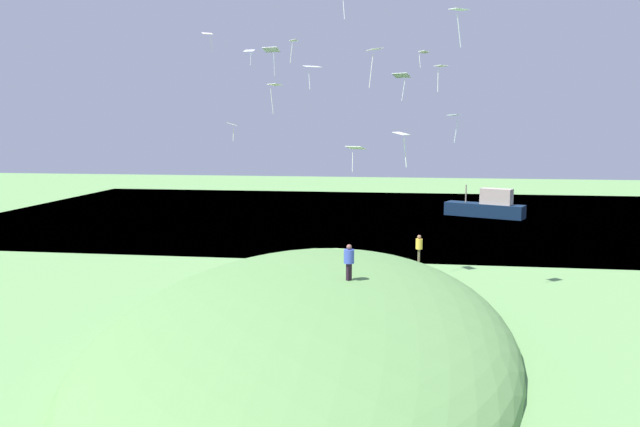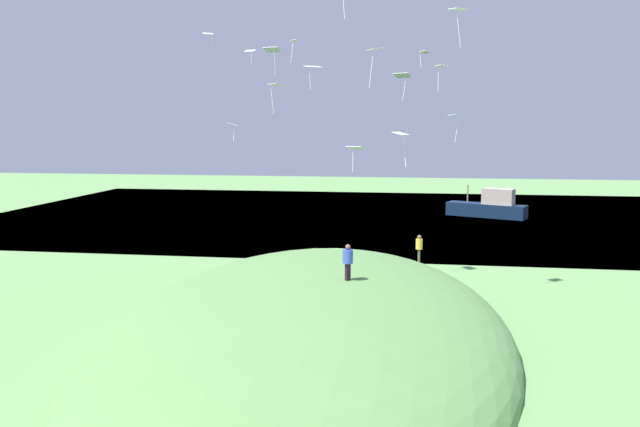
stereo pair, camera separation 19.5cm
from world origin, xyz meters
name	(u,v)px [view 1 (the left image)]	position (x,y,z in m)	size (l,w,h in m)	color
ground_plane	(329,280)	(0.00, 0.00, 0.00)	(160.00, 160.00, 0.00)	#669754
lake_water	(364,217)	(-29.04, 0.00, -0.20)	(47.17, 80.00, 0.40)	#364C6A
grass_hill	(310,339)	(11.04, 0.54, 0.00)	(30.47, 18.03, 5.84)	#5D8C4C
boat_on_lake	(487,207)	(-29.49, 12.96, 1.07)	(5.14, 8.30, 3.29)	#0F223B
person_watching_kites	(349,258)	(11.40, 2.31, 3.84)	(0.62, 0.62, 1.58)	black
person_near_shore	(419,245)	(1.08, 5.45, 2.55)	(0.45, 0.45, 1.62)	brown
kite_0	(272,51)	(-6.91, -5.05, 14.79)	(0.95, 1.24, 1.96)	white
kite_1	(402,136)	(6.96, 4.41, 9.03)	(1.01, 0.87, 1.72)	white
kite_2	(374,52)	(1.52, 2.73, 13.63)	(1.12, 1.02, 2.21)	silver
kite_3	(312,67)	(-6.81, -2.11, 13.59)	(1.33, 1.43, 1.69)	white
kite_4	(441,68)	(-0.93, 6.53, 12.92)	(0.91, 0.84, 1.54)	white
kite_5	(356,149)	(-1.54, 1.44, 8.09)	(1.17, 1.34, 1.59)	white
kite_6	(424,53)	(-6.61, 5.61, 14.43)	(0.82, 0.78, 1.11)	silver
kite_7	(459,12)	(4.81, 7.11, 15.13)	(1.00, 1.05, 1.90)	white
kite_8	(454,116)	(-6.15, 7.74, 10.13)	(1.15, 0.99, 1.92)	white
kite_9	(293,42)	(-4.91, -3.12, 15.08)	(0.71, 0.51, 1.55)	white
kite_10	(232,125)	(-1.67, -6.54, 9.57)	(1.10, 0.89, 1.21)	white
kite_12	(208,35)	(-7.24, -9.83, 16.04)	(0.82, 0.88, 1.28)	white
kite_13	(275,87)	(-2.37, -3.88, 12.00)	(1.06, 1.09, 1.92)	white
kite_14	(401,76)	(-8.70, 4.10, 13.04)	(1.22, 1.41, 1.97)	white
kite_15	(249,51)	(-8.40, -7.05, 14.94)	(0.63, 0.85, 1.18)	white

